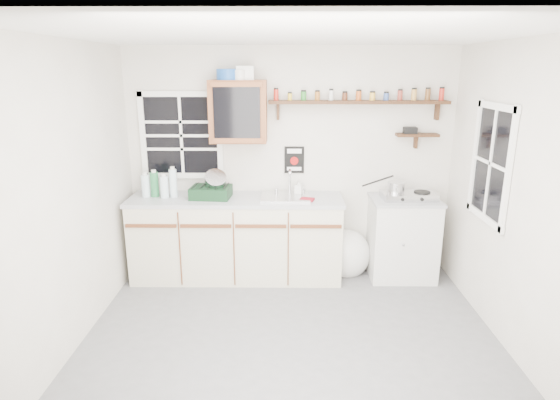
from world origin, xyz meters
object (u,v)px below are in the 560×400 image
at_px(upper_cabinet, 238,112).
at_px(spice_shelf, 360,101).
at_px(right_cabinet, 402,238).
at_px(hotplate, 409,195).
at_px(dish_rack, 212,189).
at_px(main_cabinet, 237,237).

relative_size(upper_cabinet, spice_shelf, 0.34).
bearing_deg(right_cabinet, hotplate, -34.50).
bearing_deg(dish_rack, hotplate, 5.37).
bearing_deg(hotplate, main_cabinet, 178.17).
distance_m(right_cabinet, dish_rack, 2.16).
xyz_separation_m(right_cabinet, hotplate, (0.03, -0.02, 0.49)).
distance_m(right_cabinet, spice_shelf, 1.57).
distance_m(right_cabinet, hotplate, 0.49).
bearing_deg(dish_rack, spice_shelf, 13.01).
bearing_deg(hotplate, upper_cabinet, 173.68).
relative_size(upper_cabinet, hotplate, 1.12).
xyz_separation_m(right_cabinet, spice_shelf, (-0.51, 0.19, 1.48)).
height_order(upper_cabinet, hotplate, upper_cabinet).
xyz_separation_m(main_cabinet, upper_cabinet, (0.03, 0.14, 1.36)).
xyz_separation_m(main_cabinet, right_cabinet, (1.83, 0.03, -0.01)).
bearing_deg(spice_shelf, hotplate, -21.00).
distance_m(main_cabinet, hotplate, 1.93).
relative_size(spice_shelf, dish_rack, 4.32).
height_order(spice_shelf, hotplate, spice_shelf).
distance_m(spice_shelf, hotplate, 1.14).
relative_size(right_cabinet, dish_rack, 2.06).
bearing_deg(main_cabinet, spice_shelf, 9.14).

